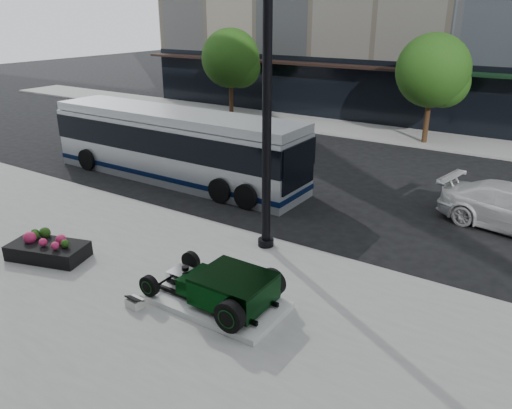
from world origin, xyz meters
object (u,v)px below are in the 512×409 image
Objects in this scene: lamppost at (267,114)px; transit_bus at (175,145)px; flower_planter at (48,250)px; hot_rod at (227,287)px.

lamppost is 8.34m from transit_bus.
transit_bus reaches higher than flower_planter.
transit_bus is at bearing 138.34° from hot_rod.
lamppost is 3.59× the size of flower_planter.
hot_rod is 4.99m from lamppost.
transit_bus is at bearing 151.91° from lamppost.
hot_rod is at bearing -72.71° from lamppost.
hot_rod is 0.27× the size of transit_bus.
flower_planter is at bearing -139.25° from lamppost.
lamppost reaches higher than transit_bus.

